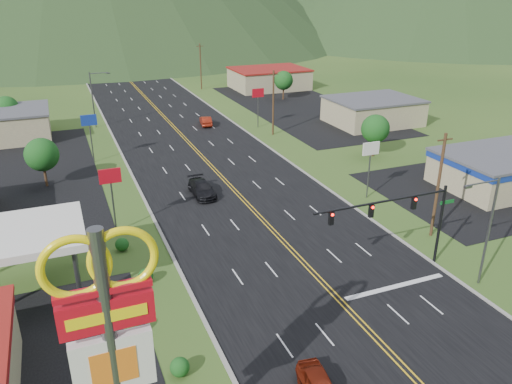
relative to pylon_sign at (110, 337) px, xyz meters
name	(u,v)px	position (x,y,z in m)	size (l,w,h in m)	color
pylon_sign	(110,337)	(0.00, 0.00, 0.00)	(4.32, 0.60, 14.00)	#59595E
traffic_signal	(402,213)	(23.48, 12.00, -3.97)	(13.10, 0.43, 7.00)	black
streetlight_east	(487,225)	(28.18, 8.00, -4.12)	(3.28, 0.25, 9.00)	#59595E
streetlight_west	(94,96)	(5.32, 68.00, -4.12)	(3.28, 0.25, 9.00)	#59595E
gas_canopy	(12,237)	(-5.00, 20.00, -4.43)	(10.00, 8.00, 5.30)	white
building_east_near	(507,167)	(47.00, 23.00, -7.03)	(15.40, 10.40, 4.10)	tan
building_east_mid	(373,111)	(49.00, 53.00, -7.14)	(14.40, 11.40, 4.30)	tan
building_east_far	(269,78)	(45.00, 88.00, -7.04)	(16.40, 12.40, 4.50)	tan
pole_sign_west_a	(111,183)	(3.00, 28.00, -4.25)	(2.00, 0.18, 6.40)	#59595E
pole_sign_west_b	(89,125)	(3.00, 50.00, -4.25)	(2.00, 0.18, 6.40)	#59595E
pole_sign_east_a	(371,154)	(30.00, 26.00, -4.25)	(2.00, 0.18, 6.40)	#59595E
pole_sign_east_b	(258,97)	(30.00, 58.00, -4.25)	(2.00, 0.18, 6.40)	#59595E
tree_west_a	(42,155)	(-3.00, 43.00, -5.41)	(3.84, 3.84, 5.82)	#382314
tree_west_b	(6,108)	(-8.00, 70.00, -5.41)	(3.84, 3.84, 5.82)	#382314
tree_east_a	(375,129)	(39.00, 38.00, -5.41)	(3.84, 3.84, 5.82)	#382314
tree_east_b	(284,80)	(43.00, 76.00, -5.41)	(3.84, 3.84, 5.82)	#382314
utility_pole_a	(438,185)	(30.50, 16.00, -4.17)	(1.60, 0.28, 10.00)	#382314
utility_pole_b	(273,102)	(30.50, 53.00, -4.17)	(1.60, 0.28, 10.00)	#382314
utility_pole_c	(201,66)	(30.50, 93.00, -4.17)	(1.60, 0.28, 10.00)	#382314
utility_pole_d	(162,47)	(30.50, 133.00, -4.17)	(1.60, 0.28, 10.00)	#382314
car_dark_mid	(202,189)	(13.15, 33.43, -8.51)	(2.22, 5.46, 1.58)	black
car_red_far	(206,121)	(22.26, 62.24, -8.54)	(1.60, 4.60, 1.52)	maroon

